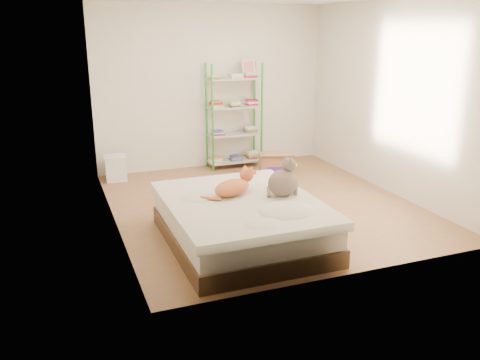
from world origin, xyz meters
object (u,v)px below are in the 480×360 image
grey_cat (283,177)px  cardboard_box (276,165)px  bed (241,221)px  white_bin (116,168)px  shelf_unit (234,117)px  orange_cat (232,186)px

grey_cat → cardboard_box: size_ratio=0.72×
bed → grey_cat: size_ratio=4.59×
bed → cardboard_box: bearing=57.0°
grey_cat → cardboard_box: bearing=-30.9°
grey_cat → white_bin: grey_cat is taller
shelf_unit → white_bin: (-1.96, -0.09, -0.64)m
orange_cat → shelf_unit: 2.96m
grey_cat → shelf_unit: shelf_unit is taller
orange_cat → shelf_unit: shelf_unit is taller
bed → shelf_unit: (1.00, 2.93, 0.59)m
orange_cat → white_bin: 2.84m
bed → cardboard_box: (1.41, 2.18, -0.07)m
shelf_unit → white_bin: size_ratio=4.50×
grey_cat → shelf_unit: (0.53, 2.96, 0.13)m
cardboard_box → shelf_unit: bearing=135.1°
grey_cat → white_bin: 3.24m
orange_cat → grey_cat: bearing=-46.9°
shelf_unit → cardboard_box: (0.41, -0.75, -0.66)m
cardboard_box → bed: bearing=-106.2°
cardboard_box → orange_cat: bearing=-109.2°
bed → orange_cat: (-0.04, 0.18, 0.36)m
grey_cat → orange_cat: bearing=60.0°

